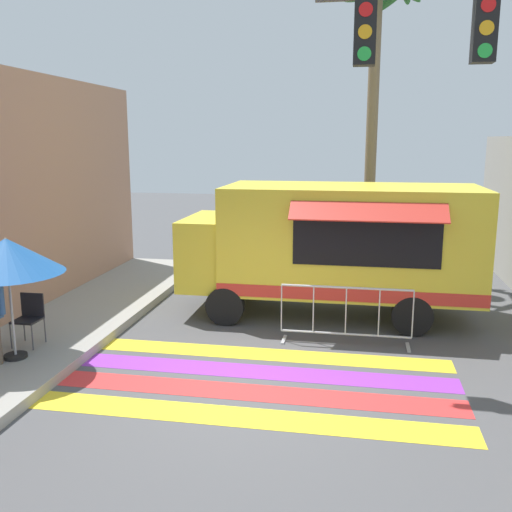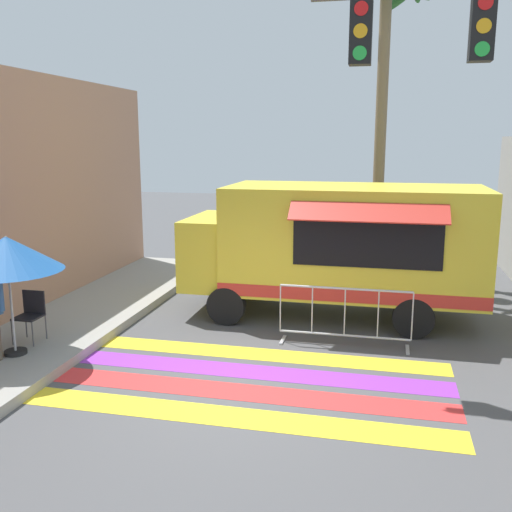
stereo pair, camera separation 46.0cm
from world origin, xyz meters
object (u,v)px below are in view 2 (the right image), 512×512
(traffic_signal_pole, at_px, (483,87))
(folding_chair, at_px, (31,311))
(patio_umbrella, at_px, (7,254))
(palm_tree, at_px, (384,52))
(barricade_front, at_px, (345,317))
(food_truck, at_px, (331,242))

(traffic_signal_pole, bearing_deg, folding_chair, -176.17)
(patio_umbrella, distance_m, palm_tree, 10.03)
(folding_chair, distance_m, palm_tree, 10.14)
(folding_chair, xyz_separation_m, palm_tree, (5.71, 6.71, 5.03))
(patio_umbrella, relative_size, barricade_front, 0.84)
(traffic_signal_pole, distance_m, barricade_front, 4.33)
(food_truck, relative_size, traffic_signal_pole, 0.98)
(food_truck, bearing_deg, folding_chair, -146.85)
(food_truck, relative_size, barricade_front, 2.56)
(folding_chair, bearing_deg, patio_umbrella, -64.79)
(barricade_front, distance_m, palm_tree, 7.44)
(patio_umbrella, bearing_deg, food_truck, 38.84)
(patio_umbrella, xyz_separation_m, folding_chair, (-0.11, 0.65, -1.14))
(barricade_front, xyz_separation_m, palm_tree, (0.41, 5.32, 5.19))
(patio_umbrella, distance_m, barricade_front, 5.71)
(patio_umbrella, bearing_deg, palm_tree, 52.74)
(food_truck, height_order, barricade_front, food_truck)
(traffic_signal_pole, xyz_separation_m, palm_tree, (-1.47, 6.23, 1.39))
(traffic_signal_pole, bearing_deg, barricade_front, 154.38)
(barricade_front, relative_size, palm_tree, 0.30)
(traffic_signal_pole, distance_m, folding_chair, 8.06)
(palm_tree, bearing_deg, patio_umbrella, -127.26)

